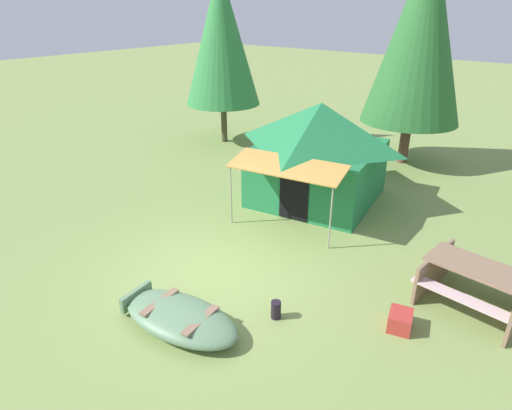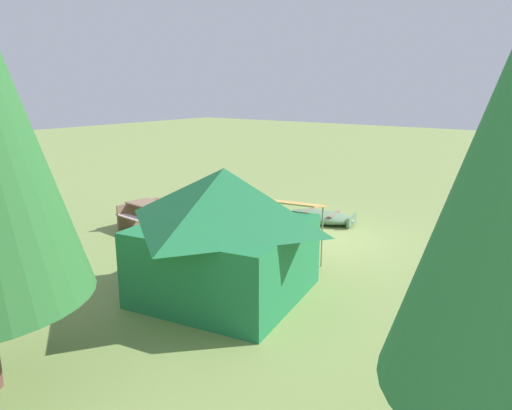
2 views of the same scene
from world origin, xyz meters
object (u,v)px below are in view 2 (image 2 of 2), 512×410
Objects in this scene: canvas_cabin_tent at (225,231)px; fuel_can at (271,220)px; beached_rowboat at (321,217)px; cooler_box at (205,219)px; picnic_table at (154,214)px.

canvas_cabin_tent reaches higher than fuel_can.
canvas_cabin_tent is (-1.00, 5.88, 1.17)m from beached_rowboat.
beached_rowboat is 7.18× the size of fuel_can.
canvas_cabin_tent reaches higher than beached_rowboat.
beached_rowboat is at bearing -80.33° from canvas_cabin_tent.
beached_rowboat reaches higher than cooler_box.
cooler_box is at bearing 38.27° from beached_rowboat.
canvas_cabin_tent is at bearing 99.67° from beached_rowboat.
beached_rowboat is at bearing -134.81° from picnic_table.
picnic_table is at bearing 61.15° from cooler_box.
canvas_cabin_tent is 10.08× the size of cooler_box.
beached_rowboat is 1.25× the size of picnic_table.
picnic_table is at bearing 45.19° from beached_rowboat.
beached_rowboat is 6.08m from canvas_cabin_tent.
picnic_table is 4.16× the size of cooler_box.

